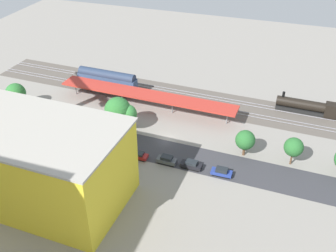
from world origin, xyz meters
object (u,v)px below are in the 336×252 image
freight_coach_far (107,80)px  box_truck_0 (71,145)px  parked_car_4 (116,149)px  street_tree_3 (16,93)px  traffic_light (118,116)px  construction_building (32,162)px  parked_car_2 (167,160)px  platform_canopy_near (146,95)px  street_tree_0 (118,110)px  parked_car_3 (138,156)px  locomotive (310,107)px  parked_car_1 (191,165)px  street_tree_5 (245,140)px  street_tree_2 (294,147)px  street_tree_1 (128,114)px  box_truck_1 (55,136)px  parked_car_0 (222,172)px

freight_coach_far → box_truck_0: bearing=100.6°
parked_car_4 → street_tree_3: size_ratio=0.66×
box_truck_0 → traffic_light: size_ratio=1.54×
traffic_light → construction_building: bearing=76.9°
parked_car_2 → construction_building: (20.79, 16.99, 6.88)m
platform_canopy_near → street_tree_0: street_tree_0 is taller
parked_car_3 → parked_car_4: 5.68m
locomotive → construction_building: size_ratio=0.48×
parked_car_4 → construction_building: (8.68, 17.02, 6.93)m
freight_coach_far → parked_car_1: freight_coach_far is taller
parked_car_3 → street_tree_3: (38.49, -9.79, 3.85)m
box_truck_0 → street_tree_0: 13.73m
parked_car_2 → street_tree_5: 17.65m
parked_car_1 → street_tree_2: size_ratio=0.70×
street_tree_0 → street_tree_5: street_tree_0 is taller
street_tree_1 → freight_coach_far: bearing=-51.2°
parked_car_1 → street_tree_2: street_tree_2 is taller
freight_coach_far → street_tree_0: size_ratio=2.01×
parked_car_4 → street_tree_0: 10.18m
parked_car_2 → box_truck_1: size_ratio=0.46×
street_tree_1 → traffic_light: size_ratio=1.09×
parked_car_1 → parked_car_4: (17.57, 0.12, -0.01)m
freight_coach_far → street_tree_2: 55.40m
parked_car_1 → box_truck_0: size_ratio=0.46×
freight_coach_far → street_tree_2: size_ratio=2.73×
locomotive → parked_car_3: 47.34m
parked_car_2 → freight_coach_far: bearing=-44.3°
locomotive → parked_car_2: locomotive is taller
box_truck_0 → traffic_light: 13.26m
parked_car_2 → street_tree_3: street_tree_3 is taller
street_tree_1 → traffic_light: (2.08, 0.67, -0.53)m
box_truck_0 → traffic_light: bearing=-120.4°
parked_car_0 → box_truck_0: (33.59, 3.05, 1.04)m
traffic_light → box_truck_0: bearing=59.6°
parked_car_3 → street_tree_1: size_ratio=0.58×
locomotive → street_tree_5: 26.95m
parked_car_2 → traffic_light: traffic_light is taller
platform_canopy_near → parked_car_4: 20.94m
street_tree_1 → traffic_light: 2.25m
parked_car_0 → street_tree_3: street_tree_3 is taller
box_truck_1 → street_tree_0: size_ratio=1.07×
parked_car_3 → parked_car_4: bearing=-3.8°
box_truck_0 → street_tree_2: bearing=-166.2°
parked_car_4 → box_truck_1: (15.07, 0.81, 0.79)m
parked_car_2 → parked_car_4: 12.11m
platform_canopy_near → parked_car_1: 27.67m
freight_coach_far → street_tree_3: 24.70m
parked_car_2 → parked_car_3: size_ratio=1.05×
construction_building → parked_car_0: bearing=-150.8°
parked_car_1 → street_tree_1: size_ratio=0.64×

